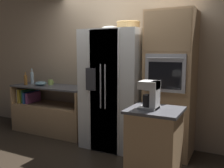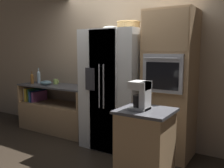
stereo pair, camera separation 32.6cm
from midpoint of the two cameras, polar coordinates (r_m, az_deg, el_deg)
The scene contains 13 objects.
ground_plane at distance 4.17m, azimuth -2.22°, elevation -14.08°, with size 20.00×20.00×0.00m, color black.
wall_back at distance 4.30m, azimuth 0.80°, elevation 5.73°, with size 12.00×0.06×2.80m.
counter_left at distance 4.96m, azimuth -15.49°, elevation -6.87°, with size 1.54×0.60×0.89m.
refrigerator at distance 3.98m, azimuth -1.73°, elevation -1.19°, with size 0.95×0.77×1.87m.
wall_oven at distance 3.70m, azimuth 10.74°, elevation -0.06°, with size 0.67×0.65×2.10m.
island_counter at distance 2.85m, azimuth 6.30°, elevation -14.70°, with size 0.57×0.53×0.92m.
wicker_basket at distance 3.90m, azimuth 1.31°, elevation 13.33°, with size 0.36×0.36×0.12m.
fruit_bowl at distance 4.01m, azimuth -2.63°, elevation 12.68°, with size 0.29×0.29×0.06m.
bottle_tall at distance 5.24m, azimuth -19.52°, elevation 1.47°, with size 0.06×0.06×0.30m.
bottle_short at distance 5.12m, azimuth -20.89°, elevation 1.01°, with size 0.06×0.06×0.24m.
mug at distance 4.96m, azimuth -15.69°, elevation 0.37°, with size 0.13×0.09×0.10m.
mixing_bowl at distance 4.89m, azimuth -17.86°, elevation 0.10°, with size 0.21×0.21×0.09m.
coffee_maker at distance 2.67m, azimuth 5.50°, elevation -2.30°, with size 0.19×0.20×0.30m.
Camera 1 is at (1.76, -3.45, 1.55)m, focal length 40.00 mm.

